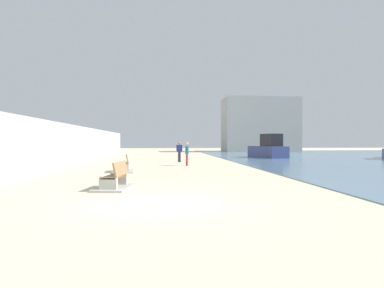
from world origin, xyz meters
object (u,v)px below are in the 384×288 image
person_walking (179,150)px  bench_far (124,168)px  bench_near (115,182)px  boat_distant (268,149)px  person_standing (187,152)px

person_walking → bench_far: bearing=-111.7°
bench_near → boat_distant: 25.47m
bench_far → person_walking: (3.54, 8.89, 0.74)m
bench_near → person_standing: (3.38, 11.27, 0.73)m
person_standing → bench_far: bearing=-131.1°
bench_far → bench_near: bearing=-86.1°
bench_far → boat_distant: 20.10m
bench_far → person_walking: size_ratio=1.31×
bench_near → boat_distant: (12.59, 22.13, 0.69)m
person_standing → person_walking: bearing=93.9°
person_walking → person_standing: (0.30, -4.48, -0.01)m
bench_near → person_walking: size_ratio=1.33×
person_standing → boat_distant: boat_distant is taller
boat_distant → person_standing: bearing=-130.3°
boat_distant → bench_near: bearing=-119.6°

